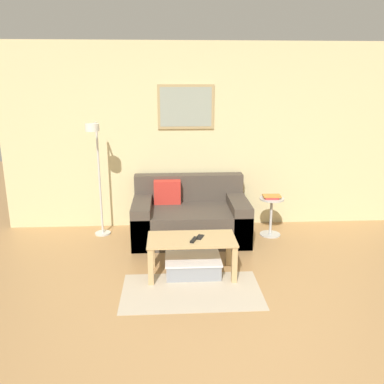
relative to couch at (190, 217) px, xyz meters
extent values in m
plane|color=tan|center=(0.25, -2.57, -0.28)|extent=(16.00, 16.00, 0.00)
cube|color=beige|center=(0.25, 0.51, 1.00)|extent=(5.60, 0.06, 2.55)
cube|color=tan|center=(-0.03, 0.46, 1.42)|extent=(0.77, 0.02, 0.59)
cube|color=#939E8E|center=(-0.03, 0.45, 1.42)|extent=(0.70, 0.01, 0.52)
cube|color=#C1B299|center=(-0.06, -1.48, -0.27)|extent=(1.40, 0.79, 0.01)
cube|color=#4C4238|center=(0.00, -0.05, -0.06)|extent=(1.50, 0.97, 0.42)
cube|color=#4C4238|center=(0.00, 0.34, 0.33)|extent=(1.50, 0.20, 0.36)
cube|color=#4C4238|center=(-0.63, -0.05, 0.00)|extent=(0.24, 0.97, 0.54)
cube|color=#4C4238|center=(0.64, -0.05, 0.00)|extent=(0.24, 0.97, 0.54)
cube|color=red|center=(-0.30, 0.17, 0.31)|extent=(0.36, 0.14, 0.32)
cube|color=tan|center=(-0.04, -1.11, 0.13)|extent=(0.94, 0.49, 0.02)
cube|color=tan|center=(-0.47, -1.31, -0.08)|extent=(0.06, 0.06, 0.40)
cube|color=tan|center=(0.40, -1.31, -0.08)|extent=(0.06, 0.06, 0.40)
cube|color=tan|center=(-0.47, -0.90, -0.08)|extent=(0.06, 0.06, 0.40)
cube|color=tan|center=(0.40, -0.90, -0.08)|extent=(0.06, 0.06, 0.40)
cube|color=gray|center=(-0.02, -1.09, -0.19)|extent=(0.58, 0.42, 0.17)
cube|color=silver|center=(-0.02, -1.09, -0.10)|extent=(0.60, 0.44, 0.02)
cylinder|color=silver|center=(-1.19, 0.16, -0.27)|extent=(0.21, 0.21, 0.02)
cylinder|color=silver|center=(-1.19, 0.16, 0.50)|extent=(0.03, 0.03, 1.50)
cylinder|color=silver|center=(-1.19, 0.02, 1.25)|extent=(0.02, 0.29, 0.02)
cylinder|color=white|center=(-1.19, -0.13, 1.22)|extent=(0.17, 0.17, 0.09)
cylinder|color=silver|center=(1.10, -0.01, -0.27)|extent=(0.28, 0.28, 0.01)
cylinder|color=silver|center=(1.10, -0.01, -0.01)|extent=(0.04, 0.04, 0.49)
cylinder|color=silver|center=(1.10, -0.01, 0.24)|extent=(0.33, 0.33, 0.02)
cube|color=#B73333|center=(1.09, -0.01, 0.26)|extent=(0.19, 0.18, 0.02)
cube|color=#D18438|center=(1.10, -0.01, 0.28)|extent=(0.24, 0.17, 0.02)
cube|color=black|center=(-0.02, -1.17, 0.15)|extent=(0.09, 0.15, 0.02)
cube|color=black|center=(0.05, -1.08, 0.15)|extent=(0.11, 0.15, 0.01)
camera|label=1|loc=(-0.27, -5.14, 1.79)|focal=38.00mm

